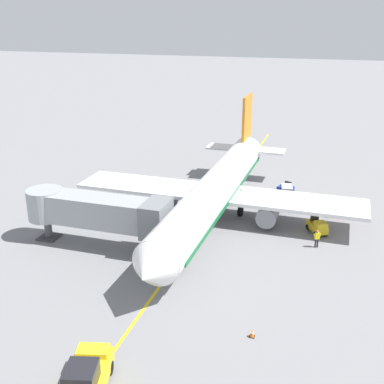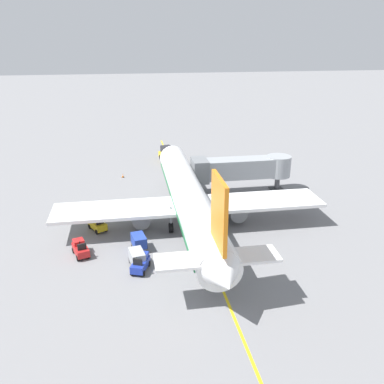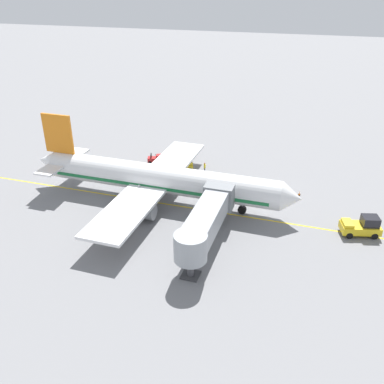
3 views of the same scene
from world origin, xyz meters
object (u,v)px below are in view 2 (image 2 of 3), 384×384
baggage_cart_front (139,241)px  safety_cone_nose_left (123,176)px  ground_crew_wing_walker (97,211)px  baggage_tug_lead (80,249)px  jet_bridge (242,168)px  baggage_tug_trailing (97,224)px  baggage_tug_spare (141,263)px  parked_airliner (189,198)px  baggage_cart_second_in_train (137,257)px  pushback_tractor (168,155)px

baggage_cart_front → safety_cone_nose_left: baggage_cart_front is taller
ground_crew_wing_walker → baggage_tug_lead: bearing=-98.1°
jet_bridge → baggage_tug_lead: size_ratio=5.00×
jet_bridge → baggage_cart_front: bearing=-136.1°
jet_bridge → baggage_tug_trailing: size_ratio=4.97×
ground_crew_wing_walker → safety_cone_nose_left: size_ratio=2.86×
baggage_tug_trailing → baggage_tug_spare: size_ratio=1.00×
parked_airliner → jet_bridge: size_ratio=2.71×
parked_airliner → baggage_tug_trailing: bearing=178.7°
jet_bridge → ground_crew_wing_walker: bearing=-163.5°
baggage_cart_second_in_train → baggage_tug_trailing: bearing=115.6°
parked_airliner → baggage_tug_trailing: parked_airliner is taller
baggage_tug_lead → parked_airliner: bearing=24.1°
baggage_tug_lead → safety_cone_nose_left: size_ratio=4.67×
jet_bridge → pushback_tractor: (-8.16, 16.72, -2.35)m
jet_bridge → baggage_cart_second_in_train: jet_bridge is taller
pushback_tractor → baggage_tug_lead: (-12.29, -31.03, -0.39)m
baggage_tug_spare → baggage_cart_second_in_train: 0.85m
baggage_tug_trailing → pushback_tractor: bearing=66.8°
jet_bridge → ground_crew_wing_walker: size_ratio=8.14×
safety_cone_nose_left → baggage_tug_trailing: bearing=-99.6°
jet_bridge → baggage_tug_lead: 25.11m
baggage_tug_trailing → baggage_cart_front: bearing=-50.5°
jet_bridge → baggage_cart_front: 20.55m
baggage_tug_spare → baggage_cart_front: bearing=89.4°
baggage_cart_second_in_train → ground_crew_wing_walker: ground_crew_wing_walker is taller
baggage_tug_spare → safety_cone_nose_left: 27.12m
pushback_tractor → baggage_tug_trailing: pushback_tractor is taller
baggage_tug_lead → safety_cone_nose_left: baggage_tug_lead is taller
jet_bridge → pushback_tractor: bearing=116.0°
pushback_tractor → safety_cone_nose_left: 11.09m
parked_airliner → jet_bridge: (8.71, 9.06, 0.27)m
jet_bridge → baggage_tug_trailing: jet_bridge is taller
baggage_tug_spare → baggage_cart_front: baggage_tug_spare is taller
pushback_tractor → baggage_cart_second_in_train: (-6.87, -34.03, -0.15)m
baggage_cart_front → safety_cone_nose_left: (-1.39, 23.15, -0.66)m
parked_airliner → pushback_tractor: parked_airliner is taller
baggage_tug_lead → baggage_tug_spare: same height
baggage_tug_trailing → ground_crew_wing_walker: ground_crew_wing_walker is taller
baggage_tug_lead → pushback_tractor: bearing=68.4°
jet_bridge → baggage_tug_lead: (-20.45, -14.31, -2.74)m
parked_airliner → baggage_tug_spare: size_ratio=13.48×
ground_crew_wing_walker → pushback_tractor: bearing=63.7°
baggage_tug_lead → ground_crew_wing_walker: (1.23, 8.63, 0.24)m
jet_bridge → baggage_tug_trailing: 21.21m
parked_airliner → baggage_tug_spare: parked_airliner is taller
pushback_tractor → baggage_tug_spare: size_ratio=1.75×
parked_airliner → safety_cone_nose_left: size_ratio=63.09×
pushback_tractor → baggage_tug_trailing: bearing=-113.2°
baggage_cart_second_in_train → ground_crew_wing_walker: bearing=109.8°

